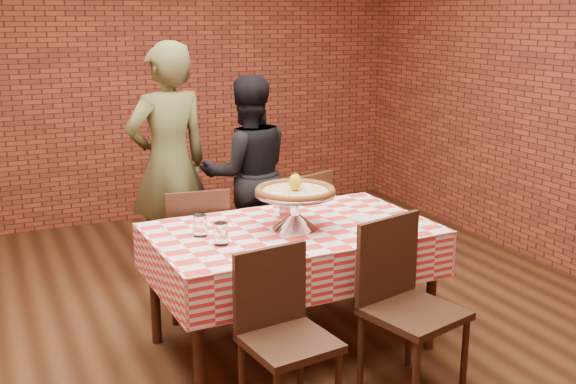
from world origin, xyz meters
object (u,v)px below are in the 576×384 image
(water_glass_left, at_px, (221,234))
(water_glass_right, at_px, (200,226))
(table, at_px, (292,288))
(chair_far_right, at_px, (289,233))
(pizza, at_px, (295,192))
(chair_near_right, at_px, (414,311))
(pizza_stand, at_px, (295,210))
(diner_olive, at_px, (169,164))
(chair_far_left, at_px, (195,249))
(diner_black, at_px, (248,173))
(condiment_caddy, at_px, (284,203))
(chair_near_left, at_px, (289,345))

(water_glass_left, relative_size, water_glass_right, 1.00)
(table, distance_m, chair_far_right, 0.80)
(water_glass_right, bearing_deg, pizza, -9.17)
(chair_near_right, bearing_deg, pizza_stand, 102.14)
(table, bearing_deg, diner_olive, 104.51)
(chair_far_right, bearing_deg, chair_far_left, -19.11)
(pizza_stand, relative_size, diner_black, 0.32)
(chair_near_right, distance_m, chair_far_right, 1.47)
(condiment_caddy, bearing_deg, pizza, -104.74)
(chair_far_left, bearing_deg, water_glass_right, 83.91)
(pizza_stand, relative_size, chair_near_left, 0.55)
(water_glass_right, xyz_separation_m, diner_black, (0.80, 1.32, -0.06))
(chair_near_right, bearing_deg, pizza, 102.14)
(chair_near_right, relative_size, diner_black, 0.61)
(table, bearing_deg, diner_black, 79.07)
(water_glass_right, xyz_separation_m, chair_near_right, (0.90, -0.81, -0.35))
(pizza, xyz_separation_m, chair_far_left, (-0.39, 0.75, -0.53))
(chair_near_left, xyz_separation_m, chair_far_left, (-0.01, 1.49, 0.01))
(water_glass_left, relative_size, diner_black, 0.08)
(table, xyz_separation_m, water_glass_right, (-0.53, 0.07, 0.44))
(table, xyz_separation_m, condiment_caddy, (0.07, 0.27, 0.45))
(pizza_stand, xyz_separation_m, diner_olive, (-0.37, 1.40, 0.03))
(water_glass_right, distance_m, chair_near_left, 0.93)
(water_glass_right, bearing_deg, condiment_caddy, 18.58)
(water_glass_left, distance_m, diner_olive, 1.50)
(water_glass_left, relative_size, diner_olive, 0.07)
(table, height_order, chair_near_left, chair_near_left)
(table, relative_size, chair_far_left, 1.82)
(condiment_caddy, xyz_separation_m, diner_olive, (-0.43, 1.10, 0.07))
(chair_near_left, xyz_separation_m, diner_olive, (0.01, 2.14, 0.46))
(condiment_caddy, distance_m, diner_olive, 1.19)
(chair_far_right, xyz_separation_m, diner_black, (-0.05, 0.66, 0.30))
(pizza_stand, height_order, water_glass_left, pizza_stand)
(pizza_stand, xyz_separation_m, water_glass_right, (-0.55, 0.09, -0.05))
(chair_far_left, distance_m, chair_far_right, 0.70)
(pizza, distance_m, chair_far_left, 1.00)
(water_glass_right, distance_m, condiment_caddy, 0.64)
(water_glass_left, distance_m, water_glass_right, 0.20)
(water_glass_left, distance_m, chair_near_right, 1.11)
(chair_far_right, bearing_deg, water_glass_left, 27.59)
(condiment_caddy, distance_m, diner_black, 1.13)
(pizza, height_order, diner_olive, diner_olive)
(pizza_stand, distance_m, water_glass_left, 0.50)
(water_glass_left, bearing_deg, pizza_stand, 11.43)
(table, height_order, pizza, pizza)
(pizza_stand, bearing_deg, chair_far_right, 67.75)
(pizza, distance_m, condiment_caddy, 0.33)
(condiment_caddy, distance_m, chair_near_left, 1.19)
(water_glass_left, xyz_separation_m, chair_near_left, (0.11, -0.65, -0.38))
(water_glass_right, bearing_deg, diner_olive, 82.26)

